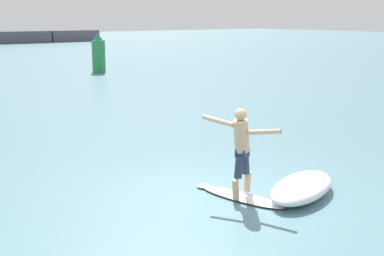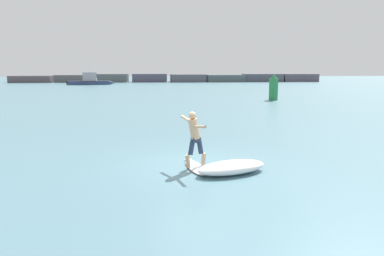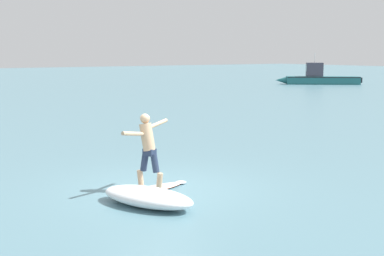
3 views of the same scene
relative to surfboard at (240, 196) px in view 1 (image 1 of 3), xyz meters
The scene contains 5 objects.
ground_plane 0.33m from the surfboard, 109.35° to the left, with size 200.00×200.00×0.00m, color slate.
surfboard is the anchor object (origin of this frame).
surfer 1.04m from the surfboard, 126.35° to the right, with size 0.80×1.51×1.72m.
channel_marker_buoy 24.55m from the surfboard, 68.01° to the left, with size 0.82×0.82×2.42m.
wave_foam_at_tail 1.23m from the surfboard, 33.47° to the right, with size 2.41×1.71×0.37m.
Camera 1 is at (-6.68, -7.50, 3.46)m, focal length 50.00 mm.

